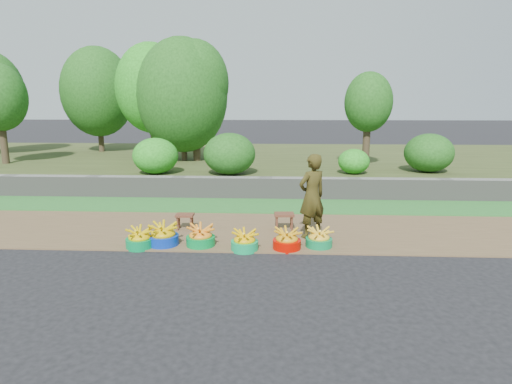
{
  "coord_description": "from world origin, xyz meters",
  "views": [
    {
      "loc": [
        0.29,
        -6.55,
        2.37
      ],
      "look_at": [
        -0.1,
        1.3,
        0.75
      ],
      "focal_mm": 30.0,
      "sensor_mm": 36.0,
      "label": 1
    }
  ],
  "objects_px": {
    "basin_d": "(245,242)",
    "vendor_woman": "(312,196)",
    "basin_a": "(140,239)",
    "basin_f": "(319,239)",
    "basin_e": "(287,240)",
    "stool_right": "(284,217)",
    "basin_b": "(163,236)",
    "stool_left": "(185,217)",
    "basin_c": "(201,237)"
  },
  "relations": [
    {
      "from": "basin_f",
      "to": "stool_left",
      "type": "distance_m",
      "value": 2.62
    },
    {
      "from": "basin_a",
      "to": "basin_f",
      "type": "height_order",
      "value": "basin_a"
    },
    {
      "from": "basin_a",
      "to": "vendor_woman",
      "type": "bearing_deg",
      "value": 13.4
    },
    {
      "from": "stool_left",
      "to": "stool_right",
      "type": "bearing_deg",
      "value": 1.29
    },
    {
      "from": "basin_d",
      "to": "vendor_woman",
      "type": "relative_size",
      "value": 0.3
    },
    {
      "from": "stool_left",
      "to": "stool_right",
      "type": "height_order",
      "value": "stool_right"
    },
    {
      "from": "basin_e",
      "to": "vendor_woman",
      "type": "bearing_deg",
      "value": 55.44
    },
    {
      "from": "stool_right",
      "to": "stool_left",
      "type": "bearing_deg",
      "value": -178.71
    },
    {
      "from": "basin_a",
      "to": "stool_left",
      "type": "height_order",
      "value": "basin_a"
    },
    {
      "from": "basin_f",
      "to": "stool_right",
      "type": "height_order",
      "value": "stool_right"
    },
    {
      "from": "basin_d",
      "to": "stool_right",
      "type": "height_order",
      "value": "stool_right"
    },
    {
      "from": "basin_d",
      "to": "basin_e",
      "type": "height_order",
      "value": "basin_e"
    },
    {
      "from": "basin_e",
      "to": "vendor_woman",
      "type": "xyz_separation_m",
      "value": [
        0.45,
        0.65,
        0.62
      ]
    },
    {
      "from": "basin_a",
      "to": "basin_e",
      "type": "distance_m",
      "value": 2.46
    },
    {
      "from": "basin_f",
      "to": "vendor_woman",
      "type": "xyz_separation_m",
      "value": [
        -0.09,
        0.52,
        0.62
      ]
    },
    {
      "from": "basin_a",
      "to": "basin_c",
      "type": "height_order",
      "value": "basin_c"
    },
    {
      "from": "basin_d",
      "to": "stool_right",
      "type": "xyz_separation_m",
      "value": [
        0.66,
        1.14,
        0.13
      ]
    },
    {
      "from": "stool_right",
      "to": "basin_e",
      "type": "bearing_deg",
      "value": -88.34
    },
    {
      "from": "basin_a",
      "to": "basin_f",
      "type": "bearing_deg",
      "value": 3.31
    },
    {
      "from": "basin_c",
      "to": "basin_b",
      "type": "bearing_deg",
      "value": 179.47
    },
    {
      "from": "stool_left",
      "to": "vendor_woman",
      "type": "distance_m",
      "value": 2.45
    },
    {
      "from": "basin_f",
      "to": "stool_right",
      "type": "relative_size",
      "value": 1.17
    },
    {
      "from": "basin_b",
      "to": "basin_c",
      "type": "bearing_deg",
      "value": -0.53
    },
    {
      "from": "basin_a",
      "to": "basin_e",
      "type": "bearing_deg",
      "value": 0.97
    },
    {
      "from": "basin_a",
      "to": "basin_c",
      "type": "xyz_separation_m",
      "value": [
        1.0,
        0.13,
        0.01
      ]
    },
    {
      "from": "stool_right",
      "to": "vendor_woman",
      "type": "relative_size",
      "value": 0.25
    },
    {
      "from": "basin_c",
      "to": "basin_d",
      "type": "bearing_deg",
      "value": -12.18
    },
    {
      "from": "basin_e",
      "to": "stool_right",
      "type": "height_order",
      "value": "basin_e"
    },
    {
      "from": "basin_a",
      "to": "basin_f",
      "type": "relative_size",
      "value": 1.04
    },
    {
      "from": "basin_b",
      "to": "vendor_woman",
      "type": "xyz_separation_m",
      "value": [
        2.54,
        0.56,
        0.6
      ]
    },
    {
      "from": "basin_a",
      "to": "basin_d",
      "type": "relative_size",
      "value": 1.03
    },
    {
      "from": "basin_b",
      "to": "stool_left",
      "type": "xyz_separation_m",
      "value": [
        0.17,
        0.93,
        0.08
      ]
    },
    {
      "from": "basin_b",
      "to": "stool_right",
      "type": "relative_size",
      "value": 1.36
    },
    {
      "from": "basin_b",
      "to": "stool_right",
      "type": "xyz_separation_m",
      "value": [
        2.06,
        0.97,
        0.11
      ]
    },
    {
      "from": "basin_c",
      "to": "basin_e",
      "type": "xyz_separation_m",
      "value": [
        1.45,
        -0.09,
        -0.01
      ]
    },
    {
      "from": "basin_e",
      "to": "basin_b",
      "type": "bearing_deg",
      "value": 177.47
    },
    {
      "from": "basin_d",
      "to": "stool_right",
      "type": "distance_m",
      "value": 1.33
    },
    {
      "from": "basin_a",
      "to": "basin_c",
      "type": "distance_m",
      "value": 1.01
    },
    {
      "from": "basin_e",
      "to": "stool_left",
      "type": "xyz_separation_m",
      "value": [
        -1.92,
        1.02,
        0.1
      ]
    },
    {
      "from": "basin_d",
      "to": "vendor_woman",
      "type": "height_order",
      "value": "vendor_woman"
    },
    {
      "from": "stool_right",
      "to": "basin_a",
      "type": "bearing_deg",
      "value": -155.53
    },
    {
      "from": "stool_left",
      "to": "basin_c",
      "type": "bearing_deg",
      "value": -63.38
    },
    {
      "from": "basin_d",
      "to": "stool_left",
      "type": "bearing_deg",
      "value": 138.18
    },
    {
      "from": "basin_b",
      "to": "vendor_woman",
      "type": "distance_m",
      "value": 2.67
    },
    {
      "from": "basin_e",
      "to": "stool_right",
      "type": "bearing_deg",
      "value": 91.66
    },
    {
      "from": "basin_e",
      "to": "vendor_woman",
      "type": "relative_size",
      "value": 0.31
    },
    {
      "from": "stool_right",
      "to": "vendor_woman",
      "type": "height_order",
      "value": "vendor_woman"
    },
    {
      "from": "basin_c",
      "to": "basin_d",
      "type": "height_order",
      "value": "basin_c"
    },
    {
      "from": "basin_b",
      "to": "stool_right",
      "type": "bearing_deg",
      "value": 25.19
    },
    {
      "from": "basin_c",
      "to": "basin_f",
      "type": "bearing_deg",
      "value": 1.29
    }
  ]
}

